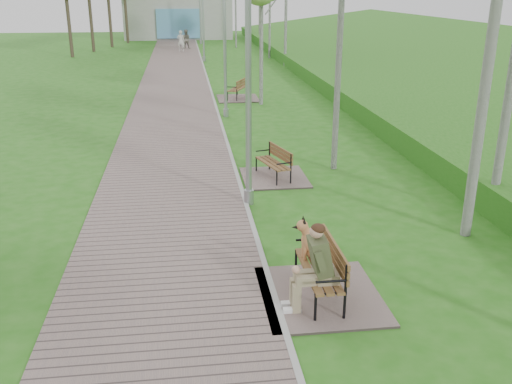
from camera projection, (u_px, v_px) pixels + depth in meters
ground at (291, 351)px, 7.80m from camera, size 120.00×120.00×0.00m
walkway at (174, 89)px, 27.65m from camera, size 3.50×67.00×0.04m
kerb at (210, 88)px, 27.85m from camera, size 0.10×67.00×0.05m
embankment at (457, 89)px, 27.89m from camera, size 14.00×70.00×1.60m
building_north at (178, 17)px, 54.51m from camera, size 10.00×5.20×4.00m
bench_main at (316, 272)px, 8.98m from camera, size 1.89×2.10×1.65m
bench_second at (273, 172)px, 14.78m from camera, size 1.65×1.84×1.01m
bench_third at (237, 94)px, 25.28m from camera, size 1.79×1.99×1.10m
lamp_post_near at (248, 85)px, 12.19m from camera, size 0.22×0.22×5.82m
lamp_post_second at (225, 51)px, 21.04m from camera, size 0.20×0.20×5.25m
lamp_post_third at (203, 20)px, 37.22m from camera, size 0.22×0.22×5.70m
lamp_post_far at (200, 13)px, 48.68m from camera, size 0.21×0.21×5.47m
pedestrian_near at (181, 41)px, 43.38m from camera, size 0.67×0.53×1.59m
pedestrian_far at (186, 39)px, 45.30m from camera, size 0.79×0.65×1.51m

